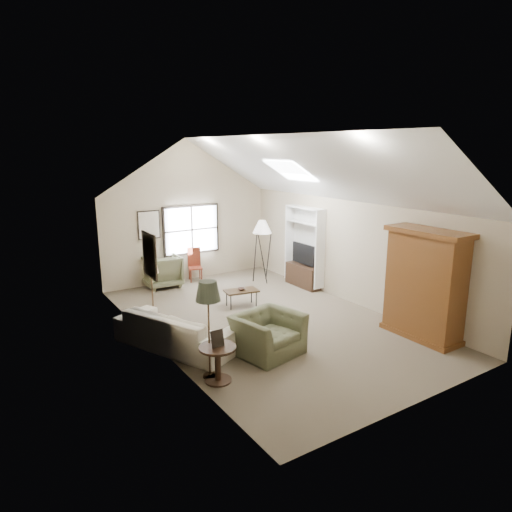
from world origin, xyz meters
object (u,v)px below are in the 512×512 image
armchair_far (162,271)px  sofa (176,330)px  side_table (218,364)px  side_chair (195,265)px  coffee_table (241,298)px  armchair_near (268,334)px  armoire (425,284)px

armchair_far → sofa: bearing=74.7°
side_table → side_chair: 5.92m
sofa → coffee_table: size_ratio=3.09×
coffee_table → side_chair: (0.01, 2.57, 0.27)m
armchair_near → coffee_table: bearing=58.1°
sofa → side_table: (0.05, -1.60, -0.05)m
sofa → coffee_table: bearing=-84.5°
armchair_near → side_table: size_ratio=1.90×
coffee_table → armoire: bearing=-58.9°
armchair_far → side_table: bearing=80.2°
armchair_near → coffee_table: 2.66m
coffee_table → side_table: side_table is taller
coffee_table → side_table: bearing=-127.1°
armoire → side_table: armoire is taller
armchair_far → coffee_table: bearing=113.9°
sofa → armchair_far: (1.24, 3.88, 0.08)m
armchair_far → side_chair: (1.01, 0.00, 0.03)m
side_table → armchair_near: bearing=18.3°
armchair_far → side_chair: 1.01m
armoire → armchair_near: 3.31m
sofa → side_chair: size_ratio=2.59×
side_table → coffee_table: bearing=52.9°
sofa → coffee_table: (2.25, 1.31, -0.15)m
armchair_near → side_table: armchair_near is taller
armoire → side_table: bearing=171.9°
armchair_near → side_table: (-1.28, -0.42, -0.07)m
armchair_near → side_chair: 5.15m
armoire → coffee_table: size_ratio=2.78×
armoire → sofa: armoire is taller
armchair_far → armoire: bearing=119.7°
sofa → armchair_near: (1.32, -1.18, 0.02)m
sofa → coffee_table: sofa is taller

